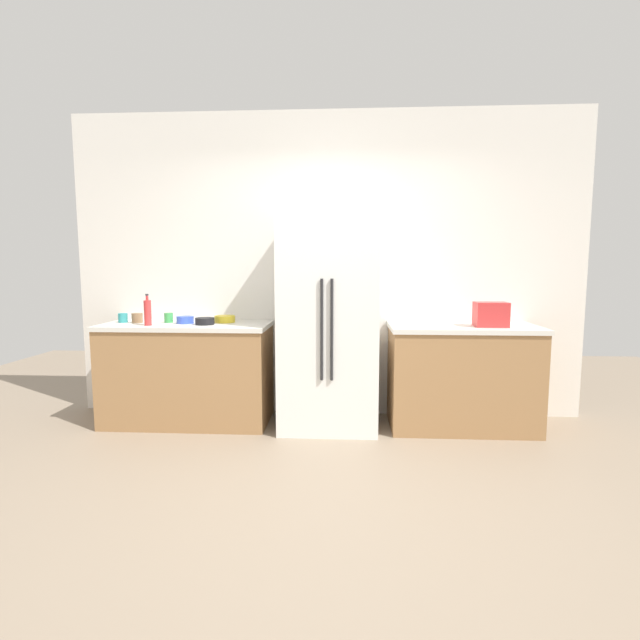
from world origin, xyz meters
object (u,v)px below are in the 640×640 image
object	(u,v)px
refrigerator	(329,325)
bowl_b	(185,320)
bottle_a	(148,312)
bowl_a	(225,319)
toaster	(491,314)
cup_b	(123,318)
cup_c	(169,318)
bowl_c	(205,321)
cup_a	(137,318)

from	to	relation	value
refrigerator	bowl_b	size ratio (longest dim) A/B	12.09
bottle_a	bowl_a	size ratio (longest dim) A/B	1.47
toaster	bottle_a	bearing A→B (deg)	-178.37
bottle_a	cup_b	distance (m)	0.39
bowl_a	cup_c	bearing A→B (deg)	-174.56
bottle_a	bowl_b	size ratio (longest dim) A/B	1.81
bowl_c	refrigerator	bearing A→B (deg)	2.58
cup_b	bowl_b	size ratio (longest dim) A/B	0.55
bottle_a	cup_c	bearing A→B (deg)	65.81
cup_b	bowl_c	size ratio (longest dim) A/B	0.50
bottle_a	bowl_a	xyz separation A→B (m)	(0.60, 0.27, -0.08)
bowl_c	cup_a	bearing A→B (deg)	171.35
toaster	cup_c	world-z (taller)	toaster
refrigerator	bowl_a	distance (m)	0.97
cup_b	bowl_c	bearing A→B (deg)	-8.19
bowl_a	bowl_c	bearing A→B (deg)	-126.56
refrigerator	cup_a	xyz separation A→B (m)	(-1.75, 0.05, 0.04)
bowl_a	bowl_b	distance (m)	0.35
refrigerator	toaster	xyz separation A→B (m)	(1.38, -0.06, 0.10)
cup_a	refrigerator	bearing A→B (deg)	-1.66
refrigerator	bowl_c	bearing A→B (deg)	-177.42
bowl_b	bowl_c	distance (m)	0.22
bottle_a	cup_c	xyz separation A→B (m)	(0.10, 0.22, -0.07)
cup_a	cup_c	world-z (taller)	cup_c
refrigerator	cup_a	bearing A→B (deg)	178.34
bottle_a	bowl_a	world-z (taller)	bottle_a
cup_c	bowl_a	size ratio (longest dim) A/B	0.47
refrigerator	cup_a	size ratio (longest dim) A/B	19.15
cup_c	cup_b	bearing A→B (deg)	-178.13
cup_a	bowl_a	distance (m)	0.79
toaster	bowl_c	xyz separation A→B (m)	(-2.47, 0.01, -0.07)
cup_b	bowl_c	distance (m)	0.81
bottle_a	bowl_c	size ratio (longest dim) A/B	1.64
cup_a	cup_b	size ratio (longest dim) A/B	1.14
refrigerator	bottle_a	bearing A→B (deg)	-174.90
cup_b	bottle_a	bearing A→B (deg)	-32.32
cup_c	bowl_b	size ratio (longest dim) A/B	0.58
bowl_b	cup_b	bearing A→B (deg)	176.49
cup_c	bowl_b	xyz separation A→B (m)	(0.17, -0.05, -0.01)
toaster	cup_c	xyz separation A→B (m)	(-2.84, 0.13, -0.06)
toaster	cup_b	size ratio (longest dim) A/B	3.20
cup_b	cup_c	bearing A→B (deg)	1.87
cup_a	cup_c	distance (m)	0.28
refrigerator	bowl_a	bearing A→B (deg)	172.42
cup_b	cup_c	world-z (taller)	cup_c
bowl_a	bottle_a	bearing A→B (deg)	-156.17
cup_b	bowl_c	world-z (taller)	cup_b
bowl_c	bowl_a	bearing A→B (deg)	53.44
toaster	cup_b	world-z (taller)	toaster
bowl_a	cup_a	bearing A→B (deg)	-174.43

